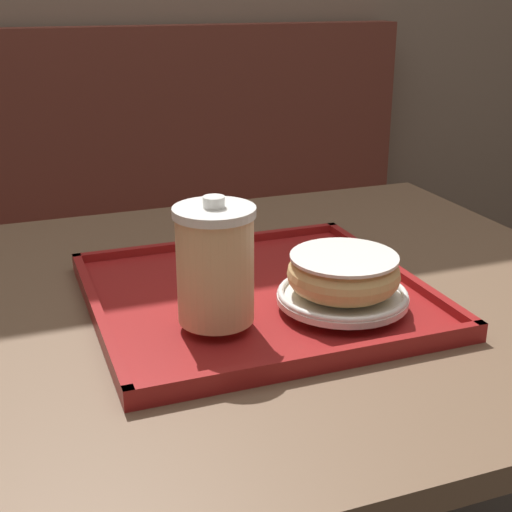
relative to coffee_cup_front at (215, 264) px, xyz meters
name	(u,v)px	position (x,y,z in m)	size (l,w,h in m)	color
booth_bench	(142,303)	(0.09, 0.98, -0.48)	(1.55, 0.44, 1.00)	brown
cafe_table	(245,395)	(0.07, 0.11, -0.25)	(1.03, 0.85, 0.71)	brown
serving_tray	(256,297)	(0.08, 0.08, -0.09)	(0.42, 0.40, 0.02)	maroon
coffee_cup_front	(215,264)	(0.00, 0.00, 0.00)	(0.09, 0.09, 0.15)	#E0B784
plate_with_chocolate_donut	(342,295)	(0.16, 0.00, -0.06)	(0.16, 0.16, 0.01)	white
donut_chocolate_glazed	(343,273)	(0.16, 0.00, -0.03)	(0.14, 0.14, 0.05)	#DBB270
spoon	(227,252)	(0.08, 0.19, -0.06)	(0.08, 0.16, 0.01)	silver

